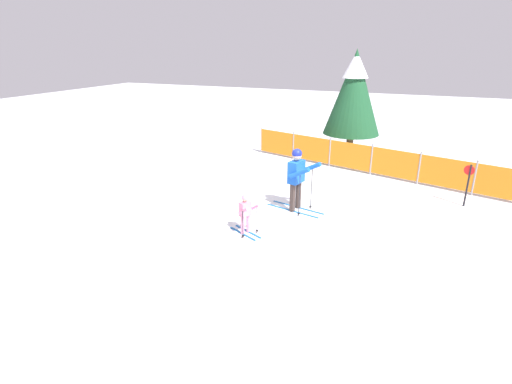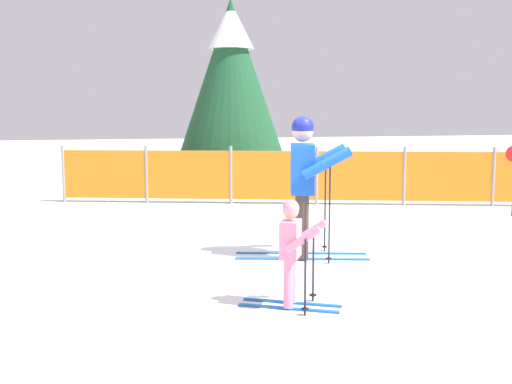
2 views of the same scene
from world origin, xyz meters
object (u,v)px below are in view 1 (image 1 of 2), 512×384
conifer_far (354,91)px  trail_marker (468,181)px  skier_adult (297,174)px  safety_fence (371,160)px  skier_child (246,211)px

conifer_far → trail_marker: conifer_far is taller
skier_adult → safety_fence: 4.35m
safety_fence → skier_child: bearing=-110.0°
trail_marker → conifer_far: bearing=132.3°
skier_child → conifer_far: (0.98, 8.41, 2.00)m
skier_child → skier_adult: bearing=96.9°
safety_fence → trail_marker: bearing=-34.7°
skier_child → conifer_far: conifer_far is taller
skier_child → safety_fence: safety_fence is taller
safety_fence → conifer_far: size_ratio=2.27×
safety_fence → trail_marker: 3.47m
safety_fence → trail_marker: size_ratio=7.75×
skier_adult → safety_fence: skier_adult is taller
conifer_far → trail_marker: size_ratio=3.42×
skier_child → trail_marker: (5.02, 3.98, 0.18)m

